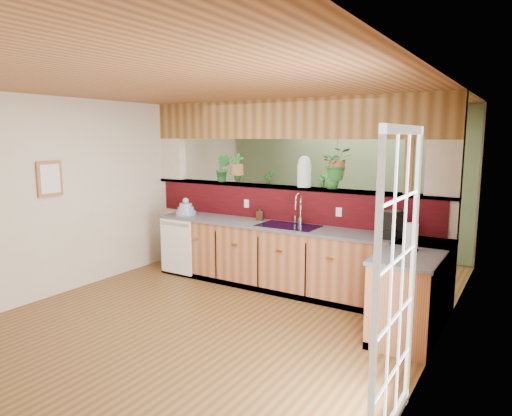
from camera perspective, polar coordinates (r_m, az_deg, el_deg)
The scene contains 28 objects.
ground at distance 5.71m, azimuth -2.94°, elevation -12.51°, with size 4.60×7.00×0.01m, color brown.
ceiling at distance 5.34m, azimuth -3.17°, elevation 14.45°, with size 4.60×7.00×0.01m, color brown.
wall_back at distance 8.47m, azimuth 10.55°, elevation 3.46°, with size 4.60×0.02×2.60m, color beige.
wall_left at distance 6.93m, azimuth -18.91°, elevation 1.94°, with size 0.02×7.00×2.60m, color beige.
wall_right at distance 4.50m, azimuth 21.84°, elevation -1.78°, with size 0.02×7.00×2.60m, color beige.
pass_through_partition at distance 6.52m, azimuth 3.92°, elevation 1.02°, with size 4.60×0.21×2.60m.
pass_through_ledge at distance 6.51m, azimuth 3.71°, elevation 2.60°, with size 4.60×0.21×0.04m, color brown.
header_beam at distance 6.47m, azimuth 3.80°, elevation 11.04°, with size 4.60×0.15×0.55m, color brown.
sage_backwall at distance 8.45m, azimuth 10.51°, elevation 3.45°, with size 4.55×0.02×2.55m, color #576A48.
countertop at distance 5.91m, azimuth 8.66°, elevation -7.26°, with size 4.14×1.52×0.90m.
dishwasher at distance 6.95m, azimuth -9.98°, elevation -4.77°, with size 0.58×0.03×0.82m.
navy_sink at distance 6.15m, azimuth 4.08°, elevation -2.95°, with size 0.82×0.50×0.18m.
french_door at distance 3.33m, azimuth 17.13°, elevation -9.63°, with size 0.06×1.02×2.16m, color white.
framed_print at distance 6.41m, azimuth -24.38°, elevation 3.34°, with size 0.04×0.35×0.45m.
faucet at distance 6.20m, azimuth 5.39°, elevation 0.07°, with size 0.19×0.19×0.44m.
dish_stack at distance 7.03m, azimuth -8.76°, elevation -0.20°, with size 0.30×0.30×0.26m.
soap_dispenser at distance 6.50m, azimuth 0.49°, elevation -0.64°, with size 0.09×0.10×0.21m, color #3B2815.
coffee_maker at distance 5.60m, azimuth 16.73°, elevation -2.11°, with size 0.17×0.29×0.33m.
paper_towel at distance 5.06m, azimuth 18.92°, elevation -3.49°, with size 0.14×0.14×0.31m.
glass_jar at distance 6.36m, azimuth 6.05°, elevation 4.56°, with size 0.19×0.19×0.43m.
ledge_plant_left at distance 7.06m, azimuth -4.16°, elevation 4.98°, with size 0.23×0.19×0.42m, color #205B21.
ledge_plant_right at distance 6.19m, azimuth 9.53°, elevation 4.10°, with size 0.21×0.21×0.37m, color #205B21.
hanging_plant_a at distance 6.91m, azimuth -2.42°, elevation 6.21°, with size 0.25×0.20×0.54m.
hanging_plant_b at distance 6.15m, azimuth 10.16°, elevation 7.18°, with size 0.49×0.46×0.56m.
shelving_console at distance 8.65m, azimuth 5.14°, elevation -1.66°, with size 1.44×0.39×0.96m, color black.
shelf_plant_a at distance 8.84m, azimuth 1.66°, elevation 3.22°, with size 0.24×0.16×0.45m, color #205B21.
shelf_plant_b at distance 8.33m, azimuth 8.39°, elevation 2.78°, with size 0.25×0.25×0.45m, color #205B21.
floor_plant at distance 7.42m, azimuth 10.97°, elevation -4.27°, with size 0.74×0.64×0.82m, color #205B21.
Camera 1 is at (3.02, -4.37, 2.09)m, focal length 32.00 mm.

